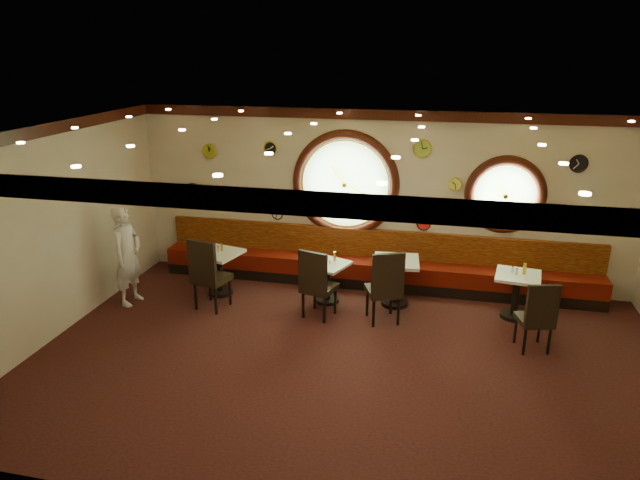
{
  "coord_description": "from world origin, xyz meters",
  "views": [
    {
      "loc": [
        1.16,
        -7.03,
        4.26
      ],
      "look_at": [
        -0.59,
        0.8,
        1.5
      ],
      "focal_mm": 32.0,
      "sensor_mm": 36.0,
      "label": 1
    }
  ],
  "objects_px": {
    "condiment_b_pepper": "(330,261)",
    "condiment_c_salt": "(394,256)",
    "condiment_a_salt": "(212,249)",
    "table_c": "(396,277)",
    "condiment_c_bottle": "(405,256)",
    "table_d": "(516,290)",
    "condiment_a_pepper": "(218,249)",
    "chair_a": "(207,270)",
    "condiment_c_pepper": "(398,259)",
    "table_b": "(327,277)",
    "condiment_b_salt": "(327,258)",
    "condiment_b_bottle": "(335,256)",
    "condiment_d_pepper": "(517,272)",
    "condiment_d_bottle": "(525,269)",
    "table_a": "(219,267)",
    "condiment_d_salt": "(513,269)",
    "condiment_a_bottle": "(222,247)",
    "chair_d": "(538,313)",
    "chair_b": "(316,280)",
    "waiter": "(128,256)"
  },
  "relations": [
    {
      "from": "condiment_b_salt",
      "to": "condiment_d_bottle",
      "type": "bearing_deg",
      "value": 0.49
    },
    {
      "from": "chair_d",
      "to": "condiment_d_bottle",
      "type": "xyz_separation_m",
      "value": [
        -0.09,
        1.14,
        0.22
      ]
    },
    {
      "from": "chair_d",
      "to": "condiment_a_bottle",
      "type": "height_order",
      "value": "chair_d"
    },
    {
      "from": "table_c",
      "to": "condiment_c_bottle",
      "type": "relative_size",
      "value": 5.98
    },
    {
      "from": "condiment_c_bottle",
      "to": "waiter",
      "type": "distance_m",
      "value": 4.69
    },
    {
      "from": "table_c",
      "to": "chair_d",
      "type": "height_order",
      "value": "chair_d"
    },
    {
      "from": "condiment_c_salt",
      "to": "table_b",
      "type": "bearing_deg",
      "value": -170.17
    },
    {
      "from": "condiment_a_pepper",
      "to": "condiment_c_bottle",
      "type": "distance_m",
      "value": 3.26
    },
    {
      "from": "condiment_b_salt",
      "to": "condiment_c_bottle",
      "type": "xyz_separation_m",
      "value": [
        1.32,
        0.09,
        0.12
      ]
    },
    {
      "from": "condiment_d_pepper",
      "to": "waiter",
      "type": "height_order",
      "value": "waiter"
    },
    {
      "from": "chair_b",
      "to": "condiment_d_bottle",
      "type": "bearing_deg",
      "value": 29.4
    },
    {
      "from": "chair_a",
      "to": "condiment_c_pepper",
      "type": "height_order",
      "value": "chair_a"
    },
    {
      "from": "condiment_b_salt",
      "to": "condiment_c_pepper",
      "type": "xyz_separation_m",
      "value": [
        1.22,
        -0.01,
        0.1
      ]
    },
    {
      "from": "table_a",
      "to": "table_b",
      "type": "xyz_separation_m",
      "value": [
        1.96,
        0.09,
        -0.05
      ]
    },
    {
      "from": "table_b",
      "to": "chair_d",
      "type": "relative_size",
      "value": 1.24
    },
    {
      "from": "condiment_c_bottle",
      "to": "table_d",
      "type": "bearing_deg",
      "value": -3.32
    },
    {
      "from": "condiment_b_salt",
      "to": "condiment_d_pepper",
      "type": "bearing_deg",
      "value": -0.68
    },
    {
      "from": "condiment_c_salt",
      "to": "table_c",
      "type": "bearing_deg",
      "value": -47.6
    },
    {
      "from": "condiment_c_salt",
      "to": "condiment_d_bottle",
      "type": "xyz_separation_m",
      "value": [
        2.1,
        -0.08,
        -0.02
      ]
    },
    {
      "from": "table_a",
      "to": "condiment_d_salt",
      "type": "height_order",
      "value": "condiment_d_salt"
    },
    {
      "from": "condiment_d_salt",
      "to": "condiment_b_salt",
      "type": "bearing_deg",
      "value": -178.84
    },
    {
      "from": "condiment_a_pepper",
      "to": "table_b",
      "type": "bearing_deg",
      "value": 2.19
    },
    {
      "from": "condiment_d_pepper",
      "to": "condiment_d_bottle",
      "type": "height_order",
      "value": "condiment_d_bottle"
    },
    {
      "from": "condiment_a_bottle",
      "to": "condiment_b_salt",
      "type": "bearing_deg",
      "value": 3.16
    },
    {
      "from": "condiment_a_salt",
      "to": "condiment_b_salt",
      "type": "distance_m",
      "value": 2.05
    },
    {
      "from": "condiment_b_pepper",
      "to": "condiment_c_salt",
      "type": "bearing_deg",
      "value": 11.56
    },
    {
      "from": "table_b",
      "to": "condiment_c_pepper",
      "type": "relative_size",
      "value": 9.46
    },
    {
      "from": "condiment_a_salt",
      "to": "condiment_c_salt",
      "type": "bearing_deg",
      "value": 4.98
    },
    {
      "from": "table_b",
      "to": "chair_a",
      "type": "xyz_separation_m",
      "value": [
        -1.88,
        -0.75,
        0.27
      ]
    },
    {
      "from": "chair_a",
      "to": "condiment_c_salt",
      "type": "bearing_deg",
      "value": 30.46
    },
    {
      "from": "condiment_a_pepper",
      "to": "condiment_c_pepper",
      "type": "distance_m",
      "value": 3.15
    },
    {
      "from": "condiment_a_salt",
      "to": "waiter",
      "type": "relative_size",
      "value": 0.06
    },
    {
      "from": "table_d",
      "to": "condiment_d_bottle",
      "type": "relative_size",
      "value": 4.32
    },
    {
      "from": "table_a",
      "to": "chair_a",
      "type": "relative_size",
      "value": 1.13
    },
    {
      "from": "chair_d",
      "to": "condiment_b_pepper",
      "type": "distance_m",
      "value": 3.41
    },
    {
      "from": "condiment_a_salt",
      "to": "condiment_b_pepper",
      "type": "bearing_deg",
      "value": 1.6
    },
    {
      "from": "condiment_c_pepper",
      "to": "condiment_c_bottle",
      "type": "distance_m",
      "value": 0.15
    },
    {
      "from": "table_a",
      "to": "condiment_c_salt",
      "type": "distance_m",
      "value": 3.1
    },
    {
      "from": "chair_d",
      "to": "condiment_d_pepper",
      "type": "height_order",
      "value": "chair_d"
    },
    {
      "from": "chair_a",
      "to": "chair_b",
      "type": "xyz_separation_m",
      "value": [
        1.84,
        0.08,
        -0.04
      ]
    },
    {
      "from": "condiment_c_salt",
      "to": "condiment_b_bottle",
      "type": "relative_size",
      "value": 0.6
    },
    {
      "from": "table_a",
      "to": "waiter",
      "type": "height_order",
      "value": "waiter"
    },
    {
      "from": "chair_a",
      "to": "condiment_b_salt",
      "type": "bearing_deg",
      "value": 37.32
    },
    {
      "from": "table_c",
      "to": "condiment_b_bottle",
      "type": "xyz_separation_m",
      "value": [
        -1.06,
        -0.01,
        0.28
      ]
    },
    {
      "from": "chair_b",
      "to": "condiment_c_bottle",
      "type": "height_order",
      "value": "chair_b"
    },
    {
      "from": "condiment_b_salt",
      "to": "condiment_c_bottle",
      "type": "bearing_deg",
      "value": 3.94
    },
    {
      "from": "table_d",
      "to": "condiment_a_pepper",
      "type": "relative_size",
      "value": 7.49
    },
    {
      "from": "table_c",
      "to": "chair_a",
      "type": "distance_m",
      "value": 3.18
    },
    {
      "from": "condiment_a_pepper",
      "to": "condiment_a_bottle",
      "type": "xyz_separation_m",
      "value": [
        0.05,
        0.06,
        0.02
      ]
    },
    {
      "from": "table_b",
      "to": "condiment_c_salt",
      "type": "relative_size",
      "value": 8.46
    }
  ]
}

